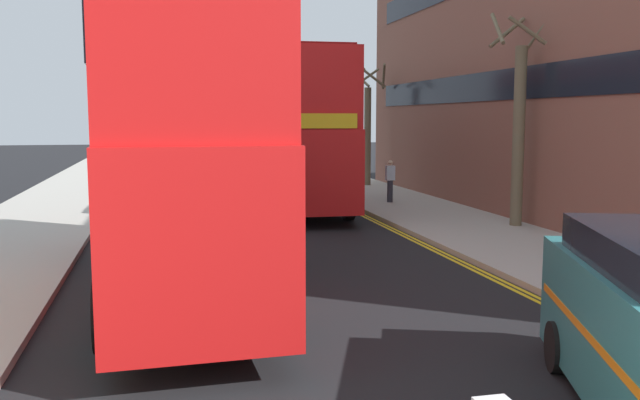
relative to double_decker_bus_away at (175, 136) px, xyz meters
The scene contains 8 objects.
sidewalk_right 10.14m from the double_decker_bus_away, 26.32° to the left, with size 4.00×80.00×0.14m, color #ADA89E.
kerb_line_outer 7.61m from the double_decker_bus_away, 19.23° to the left, with size 0.10×56.00×0.01m, color yellow.
kerb_line_inner 7.47m from the double_decker_bus_away, 19.68° to the left, with size 0.10×56.00×0.01m, color yellow.
double_decker_bus_away is the anchor object (origin of this frame).
double_decker_bus_oncoming 12.41m from the double_decker_bus_away, 68.42° to the left, with size 3.02×10.87×5.64m.
pedestrian_far 14.25m from the double_decker_bus_away, 54.02° to the left, with size 0.34×0.22×1.62m.
street_tree_near 20.46m from the double_decker_bus_away, 62.58° to the left, with size 2.08×2.10×5.78m.
street_tree_mid 11.35m from the double_decker_bus_away, 26.83° to the left, with size 1.63×1.64×6.40m.
Camera 1 is at (-2.44, -1.66, 3.37)m, focal length 38.06 mm.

